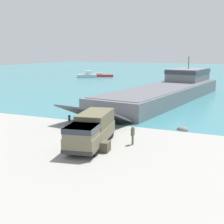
# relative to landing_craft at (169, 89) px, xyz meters

# --- Properties ---
(ground_plane) EXTENTS (240.00, 240.00, 0.00)m
(ground_plane) POSITION_rel_landing_craft_xyz_m (-0.92, -28.87, -1.73)
(ground_plane) COLOR gray
(water_surface) EXTENTS (240.00, 180.00, 0.01)m
(water_surface) POSITION_rel_landing_craft_xyz_m (-0.92, 67.81, -1.72)
(water_surface) COLOR teal
(water_surface) RESTS_ON ground_plane
(landing_craft) EXTENTS (13.36, 42.14, 7.21)m
(landing_craft) POSITION_rel_landing_craft_xyz_m (0.00, 0.00, 0.00)
(landing_craft) COLOR slate
(landing_craft) RESTS_ON ground_plane
(military_truck) EXTENTS (3.91, 8.07, 2.85)m
(military_truck) POSITION_rel_landing_craft_xyz_m (0.46, -30.50, -0.20)
(military_truck) COLOR #6B664C
(military_truck) RESTS_ON ground_plane
(soldier_on_ramp) EXTENTS (0.27, 0.46, 1.77)m
(soldier_on_ramp) POSITION_rel_landing_craft_xyz_m (3.69, -28.62, -0.70)
(soldier_on_ramp) COLOR #475638
(soldier_on_ramp) RESTS_ON ground_plane
(moored_boat_a) EXTENTS (6.65, 5.41, 2.12)m
(moored_boat_a) POSITION_rel_landing_craft_xyz_m (-34.75, 33.46, -1.02)
(moored_boat_a) COLOR #B7BABF
(moored_boat_a) RESTS_ON ground_plane
(moored_boat_b) EXTENTS (8.09, 5.12, 1.44)m
(moored_boat_b) POSITION_rel_landing_craft_xyz_m (-32.07, 37.87, -1.25)
(moored_boat_b) COLOR #B22323
(moored_boat_b) RESTS_ON ground_plane
(mooring_bollard) EXTENTS (0.32, 0.32, 0.79)m
(mooring_bollard) POSITION_rel_landing_craft_xyz_m (-6.58, -22.82, -1.30)
(mooring_bollard) COLOR #333338
(mooring_bollard) RESTS_ON ground_plane
(cargo_crate) EXTENTS (0.99, 1.13, 0.86)m
(cargo_crate) POSITION_rel_landing_craft_xyz_m (2.18, -31.41, -1.30)
(cargo_crate) COLOR #4C4738
(cargo_crate) RESTS_ON ground_plane
(shoreline_rock_a) EXTENTS (0.70, 0.70, 0.70)m
(shoreline_rock_a) POSITION_rel_landing_craft_xyz_m (6.48, -21.47, -1.73)
(shoreline_rock_a) COLOR #66605B
(shoreline_rock_a) RESTS_ON ground_plane
(shoreline_rock_b) EXTENTS (1.40, 1.40, 1.40)m
(shoreline_rock_b) POSITION_rel_landing_craft_xyz_m (-4.77, -21.93, -1.73)
(shoreline_rock_b) COLOR gray
(shoreline_rock_b) RESTS_ON ground_plane
(shoreline_rock_c) EXTENTS (0.87, 0.87, 0.87)m
(shoreline_rock_c) POSITION_rel_landing_craft_xyz_m (6.97, -21.65, -1.73)
(shoreline_rock_c) COLOR gray
(shoreline_rock_c) RESTS_ON ground_plane
(shoreline_rock_d) EXTENTS (0.97, 0.97, 0.97)m
(shoreline_rock_d) POSITION_rel_landing_craft_xyz_m (-5.88, -21.71, -1.73)
(shoreline_rock_d) COLOR gray
(shoreline_rock_d) RESTS_ON ground_plane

